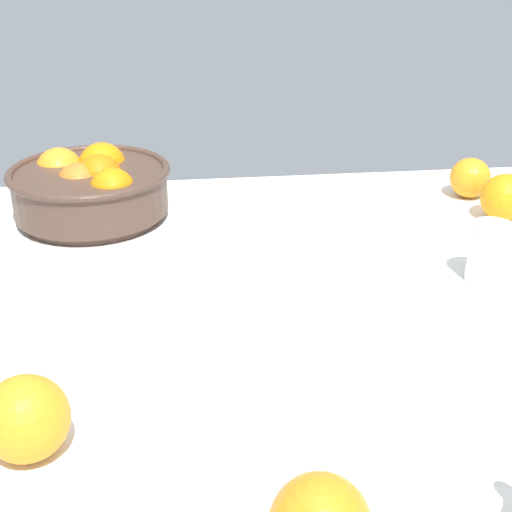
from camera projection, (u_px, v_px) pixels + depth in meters
The scene contains 6 objects.
ground_plane at pixel (224, 330), 84.83cm from camera, with size 140.96×98.55×3.00cm, color white.
fruit_bowl at pixel (90, 187), 110.36cm from camera, with size 24.87×24.87×10.44cm.
juice_glass at pixel (489, 257), 91.44cm from camera, with size 5.40×5.40×8.03cm.
loose_orange_0 at pixel (505, 198), 109.74cm from camera, with size 7.41×7.41×7.41cm, color orange.
loose_orange_1 at pixel (470, 178), 118.85cm from camera, with size 6.74×6.74×6.74cm, color orange.
loose_orange_2 at pixel (26, 418), 61.74cm from camera, with size 7.76×7.76×7.76cm, color orange.
Camera 1 is at (-4.60, -72.31, 43.66)cm, focal length 49.81 mm.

